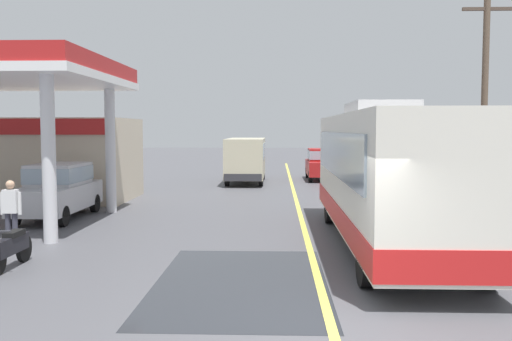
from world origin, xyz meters
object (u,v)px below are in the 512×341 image
object	(u,v)px
motorcycle_parked_forecourt	(11,248)
coach_bus_main	(387,178)
car_at_pump	(58,188)
pedestrian_near_pump	(11,209)
pedestrian_by_shop	(41,190)
car_trailing_behind_bus	(322,163)
minibus_opposing_lane	(246,156)

from	to	relation	value
motorcycle_parked_forecourt	coach_bus_main	bearing A→B (deg)	18.08
coach_bus_main	car_at_pump	bearing A→B (deg)	158.62
pedestrian_near_pump	pedestrian_by_shop	size ratio (longest dim) A/B	1.00
car_trailing_behind_bus	coach_bus_main	bearing A→B (deg)	-89.50
coach_bus_main	pedestrian_near_pump	distance (m)	9.62
car_at_pump	minibus_opposing_lane	xyz separation A→B (m)	(5.55, 12.71, 0.46)
pedestrian_near_pump	car_trailing_behind_bus	world-z (taller)	car_trailing_behind_bus
pedestrian_by_shop	car_trailing_behind_bus	xyz separation A→B (m)	(10.45, 14.54, 0.08)
coach_bus_main	car_trailing_behind_bus	size ratio (longest dim) A/B	2.63
motorcycle_parked_forecourt	car_at_pump	bearing A→B (deg)	103.48
coach_bus_main	pedestrian_by_shop	distance (m)	11.32
car_at_pump	car_trailing_behind_bus	xyz separation A→B (m)	(9.87, 14.50, 0.00)
coach_bus_main	pedestrian_near_pump	world-z (taller)	coach_bus_main
pedestrian_near_pump	motorcycle_parked_forecourt	bearing A→B (deg)	-64.46
car_at_pump	pedestrian_near_pump	bearing A→B (deg)	-84.01
motorcycle_parked_forecourt	pedestrian_near_pump	size ratio (longest dim) A/B	1.08
minibus_opposing_lane	pedestrian_near_pump	world-z (taller)	minibus_opposing_lane
motorcycle_parked_forecourt	pedestrian_by_shop	world-z (taller)	pedestrian_by_shop
minibus_opposing_lane	pedestrian_by_shop	size ratio (longest dim) A/B	3.69
pedestrian_near_pump	car_trailing_behind_bus	xyz separation A→B (m)	(9.43, 18.77, 0.08)
pedestrian_near_pump	car_trailing_behind_bus	size ratio (longest dim) A/B	0.40
coach_bus_main	minibus_opposing_lane	distance (m)	17.24
car_at_pump	pedestrian_near_pump	distance (m)	4.29
car_at_pump	motorcycle_parked_forecourt	size ratio (longest dim) A/B	2.33
pedestrian_near_pump	car_trailing_behind_bus	distance (m)	21.01
motorcycle_parked_forecourt	car_trailing_behind_bus	xyz separation A→B (m)	(8.27, 21.19, 0.57)
minibus_opposing_lane	pedestrian_by_shop	world-z (taller)	minibus_opposing_lane
pedestrian_near_pump	pedestrian_by_shop	bearing A→B (deg)	103.56
coach_bus_main	pedestrian_by_shop	bearing A→B (deg)	159.85
car_at_pump	coach_bus_main	bearing A→B (deg)	-21.38
coach_bus_main	minibus_opposing_lane	xyz separation A→B (m)	(-4.48, 16.64, -0.25)
motorcycle_parked_forecourt	car_trailing_behind_bus	world-z (taller)	car_trailing_behind_bus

